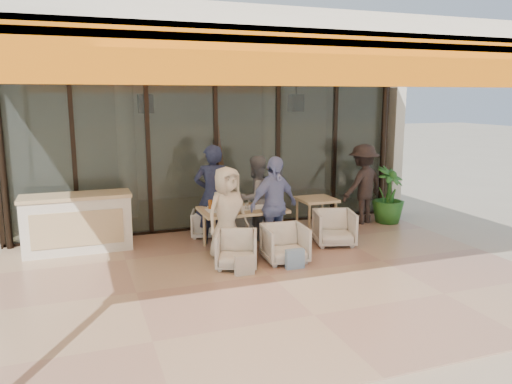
% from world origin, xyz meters
% --- Properties ---
extents(ground, '(70.00, 70.00, 0.00)m').
position_xyz_m(ground, '(0.00, 0.00, 0.00)').
color(ground, '#C6B293').
rests_on(ground, ground).
extents(terrace_floor, '(8.00, 6.00, 0.01)m').
position_xyz_m(terrace_floor, '(0.00, 0.00, 0.01)').
color(terrace_floor, tan).
rests_on(terrace_floor, ground).
extents(terrace_structure, '(8.00, 6.00, 3.40)m').
position_xyz_m(terrace_structure, '(0.00, -0.26, 3.25)').
color(terrace_structure, silver).
rests_on(terrace_structure, ground).
extents(glass_storefront, '(8.08, 0.10, 3.20)m').
position_xyz_m(glass_storefront, '(0.00, 3.00, 1.60)').
color(glass_storefront, '#9EADA3').
rests_on(glass_storefront, ground).
extents(interior_block, '(9.05, 3.62, 3.52)m').
position_xyz_m(interior_block, '(0.01, 5.31, 2.23)').
color(interior_block, silver).
rests_on(interior_block, ground).
extents(host_counter, '(1.85, 0.65, 1.04)m').
position_xyz_m(host_counter, '(-2.72, 2.30, 0.53)').
color(host_counter, silver).
rests_on(host_counter, ground).
extents(dining_table, '(1.50, 0.90, 0.93)m').
position_xyz_m(dining_table, '(0.05, 1.51, 0.69)').
color(dining_table, '#D9BD84').
rests_on(dining_table, ground).
extents(chair_far_left, '(0.70, 0.68, 0.59)m').
position_xyz_m(chair_far_left, '(-0.36, 2.45, 0.29)').
color(chair_far_left, white).
rests_on(chair_far_left, ground).
extents(chair_far_right, '(0.90, 0.88, 0.73)m').
position_xyz_m(chair_far_right, '(0.48, 2.45, 0.37)').
color(chair_far_right, white).
rests_on(chair_far_right, ground).
extents(chair_near_left, '(0.81, 0.79, 0.66)m').
position_xyz_m(chair_near_left, '(-0.36, 0.55, 0.33)').
color(chair_near_left, white).
rests_on(chair_near_left, ground).
extents(chair_near_right, '(0.72, 0.68, 0.70)m').
position_xyz_m(chair_near_right, '(0.48, 0.55, 0.35)').
color(chair_near_right, white).
rests_on(chair_near_right, ground).
extents(diner_navy, '(0.76, 0.58, 1.86)m').
position_xyz_m(diner_navy, '(-0.36, 1.95, 0.93)').
color(diner_navy, '#171933').
rests_on(diner_navy, ground).
extents(diner_grey, '(0.93, 0.82, 1.62)m').
position_xyz_m(diner_grey, '(0.48, 1.95, 0.81)').
color(diner_grey, '#5C5C61').
rests_on(diner_grey, ground).
extents(diner_cream, '(0.89, 0.71, 1.58)m').
position_xyz_m(diner_cream, '(-0.36, 1.05, 0.79)').
color(diner_cream, beige).
rests_on(diner_cream, ground).
extents(diner_periwinkle, '(1.09, 0.73, 1.71)m').
position_xyz_m(diner_periwinkle, '(0.48, 1.05, 0.86)').
color(diner_periwinkle, '#748AC2').
rests_on(diner_periwinkle, ground).
extents(tote_bag_cream, '(0.30, 0.10, 0.34)m').
position_xyz_m(tote_bag_cream, '(-0.36, 0.15, 0.17)').
color(tote_bag_cream, silver).
rests_on(tote_bag_cream, ground).
extents(tote_bag_blue, '(0.30, 0.10, 0.34)m').
position_xyz_m(tote_bag_blue, '(0.48, 0.15, 0.17)').
color(tote_bag_blue, '#99BFD8').
rests_on(tote_bag_blue, ground).
extents(side_table, '(0.70, 0.70, 0.74)m').
position_xyz_m(side_table, '(1.71, 1.87, 0.64)').
color(side_table, '#D9BD84').
rests_on(side_table, ground).
extents(side_chair, '(0.85, 0.82, 0.72)m').
position_xyz_m(side_chair, '(1.71, 1.12, 0.36)').
color(side_chair, white).
rests_on(side_chair, ground).
extents(standing_woman, '(1.26, 0.96, 1.72)m').
position_xyz_m(standing_woman, '(3.04, 2.31, 0.86)').
color(standing_woman, black).
rests_on(standing_woman, ground).
extents(potted_palm, '(0.94, 0.94, 1.23)m').
position_xyz_m(potted_palm, '(3.59, 2.16, 0.62)').
color(potted_palm, '#1E5919').
rests_on(potted_palm, ground).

